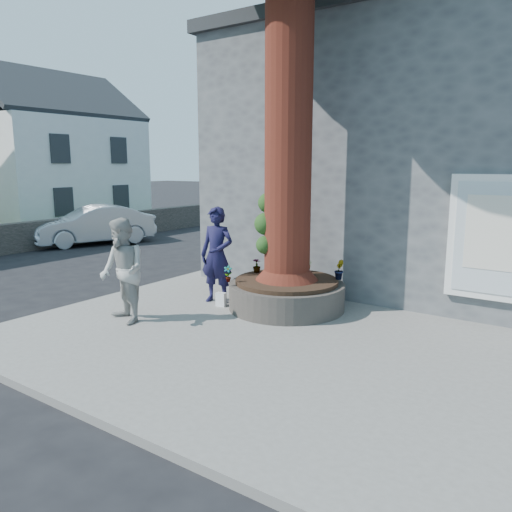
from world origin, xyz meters
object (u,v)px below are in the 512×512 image
Objects in this scene: man at (217,255)px; car_silver at (94,225)px; woman at (122,271)px; planter at (287,294)px.

car_silver is (-9.16, 3.94, -0.40)m from man.
woman is at bearing -12.38° from car_silver.
woman is (-1.98, -2.44, 0.66)m from planter.
planter is 1.20× the size of woman.
woman is (-0.54, -2.03, -0.04)m from man.
woman is 0.44× the size of car_silver.
planter is at bearing 69.24° from woman.
planter is 1.66m from man.
car_silver is at bearing 147.97° from man.
woman is at bearing -113.65° from man.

